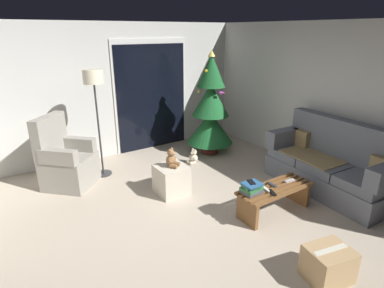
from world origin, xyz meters
name	(u,v)px	position (x,y,z in m)	size (l,w,h in m)	color
ground_plane	(196,230)	(0.00, 0.00, 0.00)	(7.00, 7.00, 0.00)	#B2A38E
wall_back	(105,92)	(0.00, 3.06, 1.25)	(5.72, 0.12, 2.50)	beige
wall_right	(346,104)	(2.86, 0.00, 1.25)	(0.12, 6.00, 2.50)	beige
patio_door_frame	(152,95)	(0.93, 2.99, 1.10)	(1.60, 0.02, 2.20)	silver
patio_door_glass	(152,98)	(0.93, 2.97, 1.05)	(1.50, 0.02, 2.10)	black
couch	(330,166)	(2.32, -0.24, 0.40)	(0.90, 1.98, 1.08)	slate
coffee_table	(275,195)	(1.11, -0.24, 0.26)	(1.10, 0.40, 0.38)	brown
remote_silver	(290,181)	(1.40, -0.23, 0.39)	(0.04, 0.16, 0.02)	#ADADB2
remote_black	(272,193)	(0.95, -0.34, 0.39)	(0.04, 0.16, 0.02)	black
remote_graphite	(272,185)	(1.11, -0.18, 0.39)	(0.04, 0.16, 0.02)	#333338
remote_white	(266,189)	(0.95, -0.23, 0.39)	(0.04, 0.16, 0.02)	silver
book_stack	(251,188)	(0.74, -0.17, 0.45)	(0.28, 0.23, 0.14)	#4C4C51
cell_phone	(251,182)	(0.74, -0.16, 0.53)	(0.07, 0.14, 0.01)	black
christmas_tree	(210,110)	(1.72, 2.05, 0.89)	(0.91, 0.91, 2.01)	#4C1E19
armchair	(66,162)	(-1.03, 2.15, 0.40)	(0.97, 0.97, 1.13)	gray
floor_lamp	(94,87)	(-0.44, 2.21, 1.51)	(0.32, 0.32, 1.78)	#2D2D30
ottoman	(171,180)	(0.23, 1.00, 0.22)	(0.44, 0.44, 0.44)	beige
teddy_bear_chestnut	(172,159)	(0.23, 0.99, 0.56)	(0.21, 0.22, 0.29)	brown
teddy_bear_cream_by_tree	(193,157)	(1.13, 1.75, 0.12)	(0.19, 0.20, 0.29)	beige
cardboard_box_taped_mid_floor	(328,264)	(0.63, -1.39, 0.17)	(0.49, 0.43, 0.35)	tan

